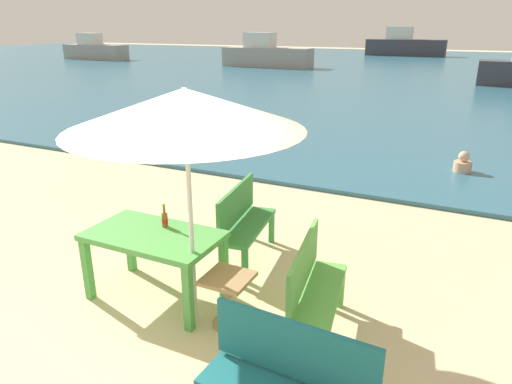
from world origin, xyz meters
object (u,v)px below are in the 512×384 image
bench_teal_center (287,380)px  bench_green_right (312,285)px  patio_umbrella (185,110)px  boat_sailboat (95,50)px  bench_green_left (243,219)px  swimmer_person (463,164)px  picnic_table_green (154,243)px  boat_barge (404,45)px  boat_tanker (266,55)px  side_table_wood (228,293)px  beer_bottle_amber (165,219)px

bench_teal_center → bench_green_right: (-0.25, 1.23, 0.00)m
patio_umbrella → boat_sailboat: bearing=135.4°
bench_teal_center → bench_green_left: bearing=123.5°
swimmer_person → picnic_table_green: bearing=-114.0°
boat_barge → boat_sailboat: 27.87m
patio_umbrella → bench_teal_center: (1.37, -0.95, -1.58)m
bench_green_right → boat_tanker: bearing=115.5°
boat_barge → swimmer_person: bearing=-79.2°
boat_tanker → bench_teal_center: bearing=-65.0°
boat_tanker → side_table_wood: bearing=-66.0°
beer_bottle_amber → bench_green_left: bearing=67.4°
bench_teal_center → bench_green_right: same height
picnic_table_green → patio_umbrella: patio_umbrella is taller
picnic_table_green → bench_teal_center: size_ratio=1.15×
patio_umbrella → boat_barge: 43.81m
bench_green_left → boat_sailboat: bearing=136.7°
boat_sailboat → swimmer_person: bearing=-35.1°
boat_sailboat → bench_teal_center: bearing=-44.2°
side_table_wood → boat_barge: (-5.29, 43.45, 0.66)m
picnic_table_green → bench_green_left: (0.44, 1.20, -0.11)m
boat_barge → bench_green_right: bearing=-82.0°
patio_umbrella → bench_green_right: bearing=14.1°
picnic_table_green → bench_green_right: 1.72m
picnic_table_green → bench_teal_center: (1.97, -1.12, -0.11)m
beer_bottle_amber → boat_sailboat: (-26.96, 26.82, -0.02)m
picnic_table_green → bench_green_right: bearing=3.6°
boat_barge → beer_bottle_amber: bearing=-84.2°
bench_green_right → side_table_wood: bearing=-164.9°
side_table_wood → swimmer_person: bearing=74.0°
swimmer_person → boat_sailboat: (-29.67, 20.88, 0.60)m
beer_bottle_amber → boat_barge: (-4.37, 43.15, 0.16)m
bench_teal_center → bench_green_right: bearing=101.6°
beer_bottle_amber → swimmer_person: bearing=65.4°
bench_teal_center → boat_sailboat: bearing=135.8°
bench_green_right → swimmer_person: bearing=80.5°
side_table_wood → boat_sailboat: (-27.88, 27.11, 0.48)m
bench_teal_center → swimmer_person: size_ratio=2.97×
swimmer_person → boat_barge: boat_barge is taller
bench_green_right → boat_sailboat: (-28.66, 26.90, 0.30)m
bench_teal_center → side_table_wood: bearing=135.3°
picnic_table_green → patio_umbrella: 1.59m
picnic_table_green → side_table_wood: 0.99m
bench_green_left → boat_tanker: (-11.32, 25.29, 0.35)m
beer_bottle_amber → bench_green_left: (0.42, 1.01, -0.31)m
bench_teal_center → boat_sailboat: 40.34m
boat_sailboat → side_table_wood: bearing=-44.2°
bench_green_right → boat_sailboat: size_ratio=0.21×
boat_tanker → boat_barge: (6.53, 16.85, 0.12)m
side_table_wood → bench_green_left: size_ratio=0.44×
picnic_table_green → beer_bottle_amber: size_ratio=5.28×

